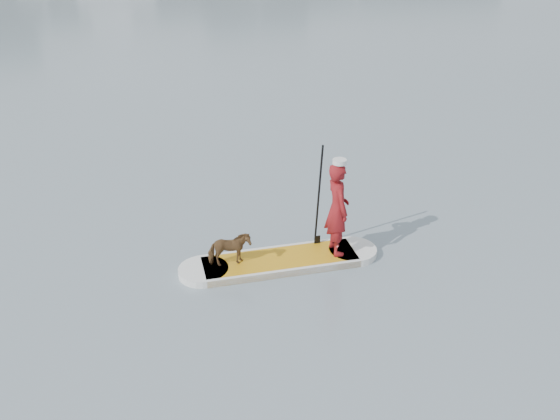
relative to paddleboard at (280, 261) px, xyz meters
name	(u,v)px	position (x,y,z in m)	size (l,w,h in m)	color
ground	(199,262)	(-1.23, 0.52, -0.06)	(140.00, 140.00, 0.00)	slate
paddleboard	(280,261)	(0.00, 0.00, 0.00)	(3.29, 1.05, 0.12)	orange
paddler	(337,209)	(0.94, -0.09, 0.84)	(0.57, 0.37, 1.57)	maroon
white_cap	(340,162)	(0.94, -0.09, 1.66)	(0.22, 0.22, 0.07)	silver
dog	(229,249)	(-0.82, 0.08, 0.34)	(0.30, 0.67, 0.56)	#52371C
paddle	(318,208)	(0.75, 0.24, 0.74)	(0.10, 0.30, 2.00)	black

